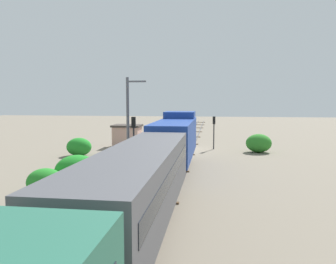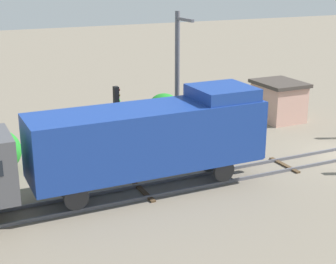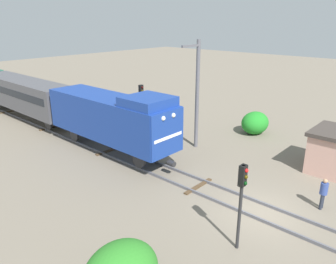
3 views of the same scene
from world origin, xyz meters
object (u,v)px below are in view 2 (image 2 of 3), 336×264
object	(u,v)px
traffic_signal_mid	(117,113)
relay_hut	(279,101)
catenary_mast	(178,78)
worker_by_signal	(121,146)
locomotive	(153,136)

from	to	relation	value
traffic_signal_mid	relay_hut	distance (m)	14.10
catenary_mast	relay_hut	bearing A→B (deg)	-74.36
worker_by_signal	catenary_mast	distance (m)	5.05
catenary_mast	traffic_signal_mid	bearing A→B (deg)	109.94
catenary_mast	relay_hut	size ratio (longest dim) A/B	2.28
locomotive	catenary_mast	xyz separation A→B (m)	(4.94, -3.71, 1.46)
locomotive	catenary_mast	bearing A→B (deg)	-36.93
locomotive	catenary_mast	distance (m)	6.35
catenary_mast	relay_hut	xyz separation A→B (m)	(2.56, -9.15, -2.84)
locomotive	worker_by_signal	bearing A→B (deg)	1.23
traffic_signal_mid	relay_hut	world-z (taller)	traffic_signal_mid
worker_by_signal	relay_hut	size ratio (longest dim) A/B	0.49
locomotive	relay_hut	xyz separation A→B (m)	(7.50, -12.86, -1.38)
worker_by_signal	catenary_mast	bearing A→B (deg)	-156.31
locomotive	traffic_signal_mid	world-z (taller)	locomotive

